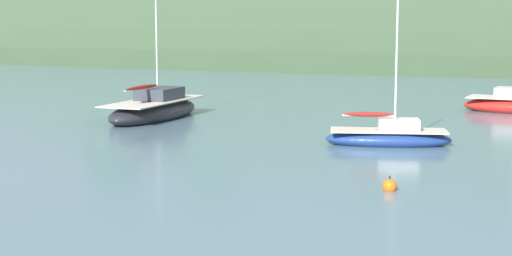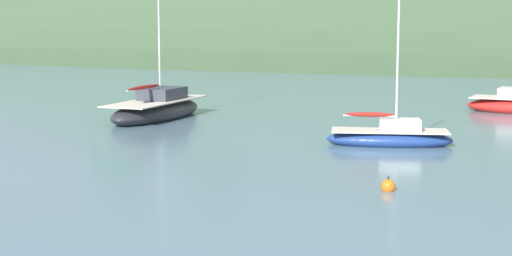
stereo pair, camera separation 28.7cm
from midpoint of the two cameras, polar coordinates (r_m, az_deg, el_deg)
The scene contains 4 objects.
far_shoreline_hill at distance 90.73m, azimuth 13.15°, elevation 4.47°, with size 150.00×36.00×33.26m.
sailboat_teal_outer at distance 32.55m, azimuth 9.40°, elevation -0.64°, with size 5.39×2.86×6.40m.
sailboat_blue_center at distance 41.13m, azimuth -7.58°, elevation 1.34°, with size 2.95×8.01×11.00m.
mooring_buoy_channel at distance 23.92m, azimuth 9.35°, elevation -4.20°, with size 0.44×0.44×0.54m.
Camera 1 is at (9.20, -6.56, 5.05)m, focal length 55.06 mm.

